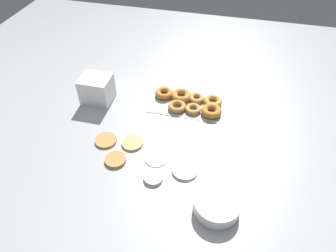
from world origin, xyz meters
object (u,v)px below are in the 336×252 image
Objects in this scene: pancake_1 at (156,158)px; pancake_3 at (115,159)px; pancake_4 at (106,140)px; container_stack at (97,89)px; pancake_5 at (132,143)px; donut_tray at (190,102)px; pancake_0 at (153,178)px; pancake_2 at (185,170)px; batter_bowl at (217,205)px.

pancake_3 is at bearing 17.19° from pancake_1.
pancake_1 is at bearing 169.64° from pancake_4.
pancake_3 is at bearing 130.76° from pancake_4.
pancake_4 is 0.65× the size of container_stack.
pancake_3 is 0.96× the size of pancake_5.
donut_tray reaches higher than pancake_1.
donut_tray reaches higher than pancake_0.
pancake_4 is 0.13m from pancake_5.
pancake_5 is (0.13, -0.06, 0.00)m from pancake_1.
pancake_5 is at bearing -109.52° from pancake_3.
pancake_1 is 0.88× the size of pancake_2.
container_stack reaches higher than pancake_1.
pancake_0 reaches higher than pancake_5.
donut_tray is (-0.34, -0.36, 0.01)m from pancake_4.
pancake_1 is at bearing -162.81° from pancake_3.
container_stack reaches higher than pancake_0.
pancake_2 is 0.68m from container_stack.
pancake_2 is 0.29m from pancake_5.
pancake_5 is at bearing 136.58° from container_stack.
pancake_1 is 0.57× the size of batter_bowl.
batter_bowl is (-0.56, 0.24, 0.02)m from pancake_4.
pancake_3 reaches higher than pancake_5.
pancake_0 reaches higher than pancake_2.
pancake_2 is at bearing 146.70° from container_stack.
pancake_2 is at bearing -176.46° from pancake_3.
pancake_3 is 0.49m from batter_bowl.
donut_tray is at bearing -118.32° from pancake_3.
pancake_4 is at bearing 5.95° from pancake_5.
pancake_1 is at bearing 79.51° from donut_tray.
donut_tray is (-0.08, -0.41, 0.01)m from pancake_1.
pancake_5 is (0.27, -0.10, -0.00)m from pancake_2.
pancake_0 is 0.23m from pancake_5.
pancake_4 is 0.26× the size of donut_tray.
container_stack reaches higher than pancake_5.
container_stack reaches higher than pancake_2.
pancake_2 is at bearing -44.89° from batter_bowl.
pancake_4 is 0.58× the size of batter_bowl.
pancake_1 is 0.98× the size of pancake_4.
pancake_4 is at bearing -10.36° from pancake_1.
pancake_5 is at bearing -48.34° from pancake_0.
container_stack is at bearing -36.15° from batter_bowl.
pancake_1 is at bearing 141.61° from container_stack.
pancake_5 is at bearing -30.34° from batter_bowl.
pancake_0 is 0.85× the size of pancake_3.
container_stack reaches higher than batter_bowl.
container_stack is (0.44, -0.44, 0.06)m from pancake_0.
container_stack is (0.29, -0.27, 0.07)m from pancake_5.
pancake_2 is 0.64× the size of batter_bowl.
batter_bowl is 0.89m from container_stack.
batter_bowl is at bearing 163.81° from pancake_0.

